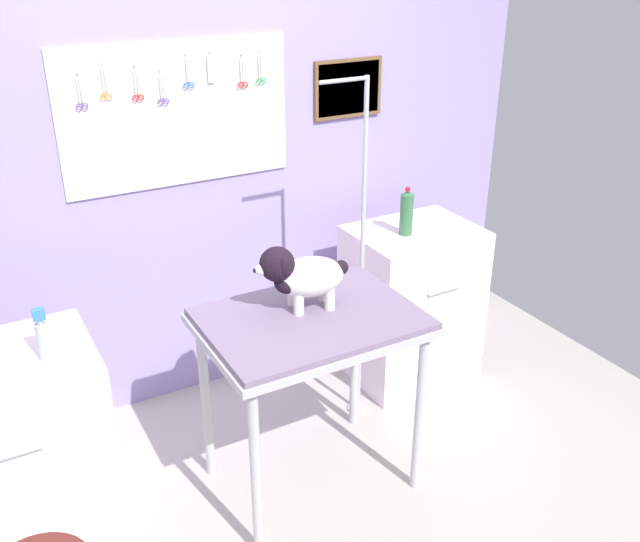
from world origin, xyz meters
TOP-DOWN VIEW (x-y plane):
  - ground at (0.00, 0.00)m, footprint 4.40×4.00m
  - rear_wall_panel at (0.00, 1.28)m, footprint 4.00×0.09m
  - grooming_table at (0.13, 0.24)m, footprint 0.92×0.67m
  - grooming_arm at (0.60, 0.60)m, footprint 0.30×0.11m
  - dog at (0.12, 0.32)m, footprint 0.41×0.24m
  - counter_left at (-1.12, 0.56)m, footprint 0.80×0.58m
  - cabinet_right at (1.07, 0.78)m, footprint 0.68×0.54m
  - conditioner_bottle at (-0.91, 0.48)m, footprint 0.05×0.05m
  - soda_bottle at (0.98, 0.76)m, footprint 0.07×0.07m

SIDE VIEW (x-z plane):
  - ground at x=0.00m, z-range -0.04..0.00m
  - counter_left at x=-1.12m, z-range 0.00..0.87m
  - cabinet_right at x=1.07m, z-range 0.00..0.90m
  - grooming_table at x=0.13m, z-range 0.35..1.24m
  - grooming_arm at x=0.60m, z-range -0.06..1.73m
  - conditioner_bottle at x=-0.91m, z-range 0.85..1.07m
  - soda_bottle at x=0.98m, z-range 0.89..1.16m
  - dog at x=0.12m, z-range 0.90..1.20m
  - rear_wall_panel at x=0.00m, z-range 0.01..2.31m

